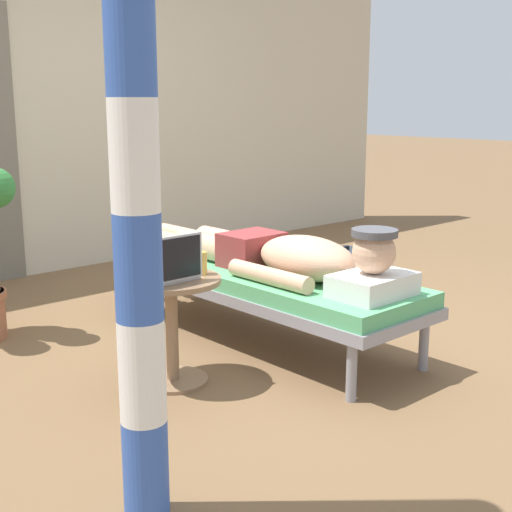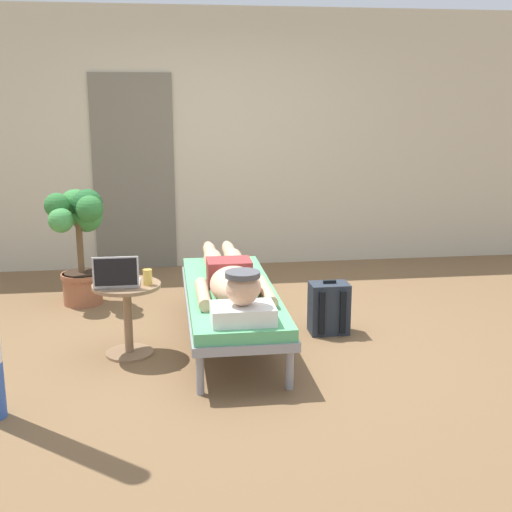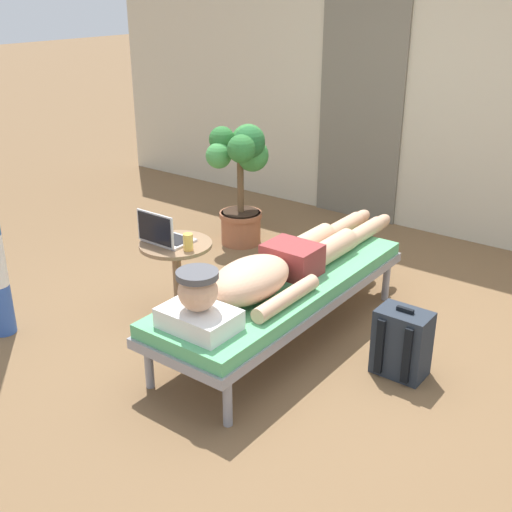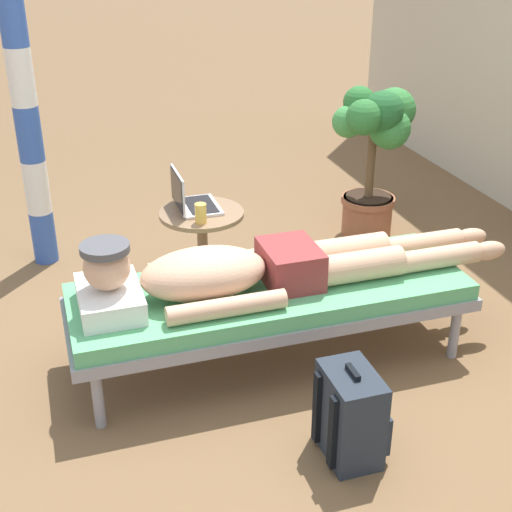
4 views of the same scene
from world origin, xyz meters
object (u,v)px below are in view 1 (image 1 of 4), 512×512
(laptop, at_px, (166,270))
(porch_post, at_px, (134,156))
(lounge_chair, at_px, (264,281))
(person_reclining, at_px, (276,254))
(side_table, at_px, (171,312))
(backpack, at_px, (341,281))
(drink_glass, at_px, (201,263))

(laptop, height_order, porch_post, porch_post)
(lounge_chair, bearing_deg, person_reclining, -90.00)
(side_table, bearing_deg, porch_post, -130.19)
(backpack, height_order, porch_post, porch_post)
(laptop, bearing_deg, lounge_chair, 14.43)
(lounge_chair, bearing_deg, laptop, -165.57)
(side_table, distance_m, backpack, 1.55)
(person_reclining, bearing_deg, laptop, -172.40)
(person_reclining, xyz_separation_m, side_table, (-0.75, -0.06, -0.16))
(side_table, height_order, porch_post, porch_post)
(person_reclining, relative_size, laptop, 7.00)
(laptop, height_order, drink_glass, laptop)
(backpack, bearing_deg, person_reclining, -166.35)
(side_table, bearing_deg, laptop, -139.48)
(person_reclining, xyz_separation_m, drink_glass, (-0.60, -0.10, 0.06))
(side_table, xyz_separation_m, drink_glass, (0.15, -0.04, 0.22))
(laptop, bearing_deg, person_reclining, 7.60)
(laptop, distance_m, backpack, 1.66)
(person_reclining, relative_size, backpack, 5.12)
(lounge_chair, bearing_deg, drink_glass, -161.86)
(drink_glass, bearing_deg, porch_post, -136.83)
(person_reclining, relative_size, porch_post, 0.92)
(person_reclining, height_order, drink_glass, person_reclining)
(lounge_chair, xyz_separation_m, laptop, (-0.81, -0.21, 0.24))
(person_reclining, height_order, porch_post, porch_post)
(person_reclining, distance_m, backpack, 0.86)
(person_reclining, distance_m, drink_glass, 0.61)
(person_reclining, relative_size, drink_glass, 19.65)
(side_table, distance_m, drink_glass, 0.27)
(person_reclining, bearing_deg, lounge_chair, 90.00)
(laptop, relative_size, porch_post, 0.13)
(drink_glass, xyz_separation_m, backpack, (1.37, 0.28, -0.38))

